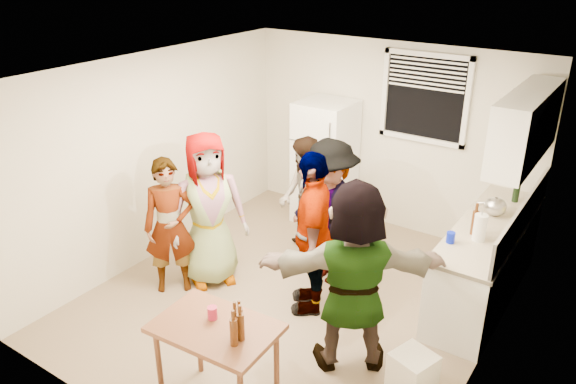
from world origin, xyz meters
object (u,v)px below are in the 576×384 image
Objects in this scene: refrigerator at (325,162)px; guest_back_right at (327,277)px; wine_bottle at (515,201)px; guest_back_left at (304,255)px; guest_grey at (212,279)px; beer_bottle_table at (240,331)px; blue_cup at (450,243)px; red_cup at (213,318)px; beer_bottle_counter at (473,234)px; guest_black at (311,305)px; kettle at (494,215)px; guest_stripe at (176,287)px; guest_orange at (349,360)px; trash_bin at (412,377)px.

refrigerator is 1.79m from guest_back_right.
wine_bottle is 0.19× the size of guest_back_left.
beer_bottle_table is at bearing -97.99° from guest_grey.
wine_bottle is 1.39m from blue_cup.
beer_bottle_table is 0.29m from red_cup.
beer_bottle_counter reaches higher than beer_bottle_table.
guest_black is at bearing -147.70° from beer_bottle_counter.
guest_back_left is at bearing -164.60° from kettle.
wine_bottle is (0.10, 0.49, 0.00)m from kettle.
guest_back_left is at bearing -179.91° from beer_bottle_counter.
blue_cup reaches higher than red_cup.
guest_stripe is 0.85× the size of guest_orange.
beer_bottle_table is at bearing -25.04° from guest_back_left.
wine_bottle is 2.62× the size of blue_cup.
guest_back_left is (0.83, 1.42, 0.00)m from guest_stripe.
guest_back_right is (-1.56, 1.27, -0.25)m from trash_bin.
guest_back_left is (-2.01, -0.00, -0.90)m from beer_bottle_counter.
wine_bottle reaches higher than trash_bin.
wine_bottle reaches higher than beer_bottle_table.
blue_cup reaches higher than guest_back_left.
guest_grey is at bearing -110.74° from guest_black.
beer_bottle_counter is 0.14× the size of guest_grey.
guest_back_right is (-1.66, -1.34, -0.90)m from wine_bottle.
kettle reaches higher than guest_stripe.
red_cup is 0.06× the size of guest_back_right.
kettle is 2.27m from guest_orange.
blue_cup is at bearing 15.37° from guest_back_right.
red_cup is 0.07× the size of guest_back_left.
refrigerator reaches higher than guest_back_right.
guest_black is (-1.24, -0.56, -0.90)m from blue_cup.
beer_bottle_table is at bearing -1.44° from red_cup.
guest_stripe is (-2.71, -1.13, -0.90)m from blue_cup.
kettle is 3.33m from red_cup.
red_cup is at bearing -103.64° from guest_grey.
blue_cup is (-0.13, -0.30, 0.00)m from beer_bottle_counter.
guest_stripe is at bearing 150.00° from beer_bottle_table.
guest_orange is (1.40, -1.41, 0.00)m from guest_back_left.
guest_grey is (-2.66, -1.63, -0.90)m from kettle.
refrigerator is 1.39m from guest_back_left.
beer_bottle_table is 0.12× the size of guest_back_right.
blue_cup reaches higher than guest_black.
beer_bottle_table reaches higher than guest_back_right.
refrigerator is 2.57m from beer_bottle_counter.
guest_black is at bearing 154.04° from trash_bin.
beer_bottle_counter is 2.80m from red_cup.
beer_bottle_counter is at bearing -98.09° from wine_bottle.
red_cup is 2.01m from guest_stripe.
red_cup is at bearing -30.99° from guest_back_left.
trash_bin is at bearing -89.95° from kettle.
guest_back_left is 0.58m from guest_back_right.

